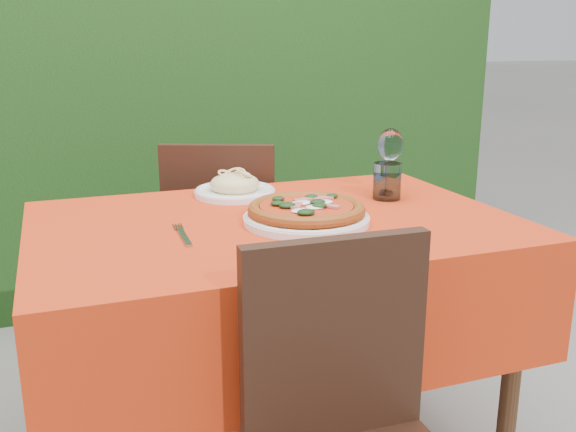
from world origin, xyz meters
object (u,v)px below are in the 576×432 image
object	(u,v)px
pasta_plate	(235,188)
wine_glass	(390,148)
fork	(184,237)
water_glass	(387,183)
pizza_plate	(306,212)
chair_far	(223,241)

from	to	relation	value
pasta_plate	wine_glass	size ratio (longest dim) A/B	1.24
wine_glass	fork	bearing A→B (deg)	-159.23
pasta_plate	water_glass	bearing A→B (deg)	-25.71
pasta_plate	water_glass	world-z (taller)	water_glass
water_glass	wine_glass	bearing A→B (deg)	57.65
water_glass	wine_glass	distance (m)	0.14
pasta_plate	fork	world-z (taller)	pasta_plate
pizza_plate	wine_glass	size ratio (longest dim) A/B	1.80
chair_far	water_glass	size ratio (longest dim) A/B	7.93
chair_far	fork	distance (m)	0.81
pasta_plate	water_glass	xyz separation A→B (m)	(0.42, -0.20, 0.02)
pizza_plate	wine_glass	xyz separation A→B (m)	(0.38, 0.25, 0.11)
water_glass	pizza_plate	bearing A→B (deg)	-153.76
water_glass	fork	distance (m)	0.68
water_glass	wine_glass	world-z (taller)	wine_glass
chair_far	pizza_plate	xyz separation A→B (m)	(0.05, -0.70, 0.28)
chair_far	pasta_plate	xyz separation A→B (m)	(-0.04, -0.34, 0.28)
pizza_plate	water_glass	world-z (taller)	water_glass
water_glass	fork	bearing A→B (deg)	-164.49
chair_far	pasta_plate	distance (m)	0.44
chair_far	pizza_plate	world-z (taller)	chair_far
pizza_plate	pasta_plate	xyz separation A→B (m)	(-0.09, 0.36, -0.00)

